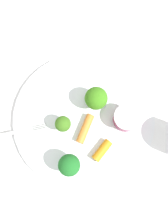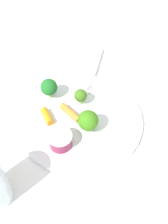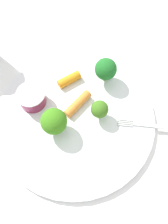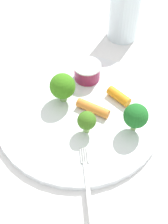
# 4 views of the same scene
# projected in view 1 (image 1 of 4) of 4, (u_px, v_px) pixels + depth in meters

# --- Properties ---
(ground_plane) EXTENTS (2.40, 2.40, 0.00)m
(ground_plane) POSITION_uv_depth(u_px,v_px,m) (84.00, 119.00, 0.51)
(ground_plane) COLOR white
(plate) EXTENTS (0.29, 0.29, 0.01)m
(plate) POSITION_uv_depth(u_px,v_px,m) (84.00, 118.00, 0.50)
(plate) COLOR white
(plate) RESTS_ON ground_plane
(sauce_cup) EXTENTS (0.05, 0.05, 0.03)m
(sauce_cup) POSITION_uv_depth(u_px,v_px,m) (126.00, 118.00, 0.48)
(sauce_cup) COLOR maroon
(sauce_cup) RESTS_ON plate
(broccoli_floret_0) EXTENTS (0.03, 0.03, 0.04)m
(broccoli_floret_0) POSITION_uv_depth(u_px,v_px,m) (63.00, 124.00, 0.46)
(broccoli_floret_0) COLOR #92C568
(broccoli_floret_0) RESTS_ON plate
(broccoli_floret_1) EXTENTS (0.05, 0.05, 0.06)m
(broccoli_floret_1) POSITION_uv_depth(u_px,v_px,m) (96.00, 98.00, 0.47)
(broccoli_floret_1) COLOR #7DAA5F
(broccoli_floret_1) RESTS_ON plate
(broccoli_floret_2) EXTENTS (0.04, 0.04, 0.06)m
(broccoli_floret_2) POSITION_uv_depth(u_px,v_px,m) (72.00, 166.00, 0.44)
(broccoli_floret_2) COLOR #8BB46A
(broccoli_floret_2) RESTS_ON plate
(carrot_stick_0) EXTENTS (0.03, 0.05, 0.02)m
(carrot_stick_0) POSITION_uv_depth(u_px,v_px,m) (102.00, 150.00, 0.47)
(carrot_stick_0) COLOR orange
(carrot_stick_0) RESTS_ON plate
(carrot_stick_1) EXTENTS (0.02, 0.06, 0.02)m
(carrot_stick_1) POSITION_uv_depth(u_px,v_px,m) (85.00, 129.00, 0.48)
(carrot_stick_1) COLOR orange
(carrot_stick_1) RESTS_ON plate
(fork) EXTENTS (0.17, 0.10, 0.00)m
(fork) POSITION_uv_depth(u_px,v_px,m) (1.00, 135.00, 0.48)
(fork) COLOR #BCBEBC
(fork) RESTS_ON plate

